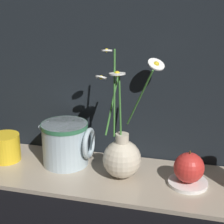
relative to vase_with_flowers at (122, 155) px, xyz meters
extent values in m
plane|color=black|center=(-0.04, 0.00, -0.08)|extent=(6.00, 6.00, 0.00)
cube|color=tan|center=(-0.04, 0.00, -0.07)|extent=(0.85, 0.26, 0.01)
sphere|color=beige|center=(0.00, 0.00, -0.01)|extent=(0.11, 0.11, 0.11)
cylinder|color=beige|center=(0.00, 0.00, 0.05)|extent=(0.04, 0.04, 0.03)
cylinder|color=#3D7A33|center=(-0.03, 0.01, 0.14)|extent=(0.02, 0.07, 0.15)
cylinder|color=white|center=(-0.06, 0.02, 0.21)|extent=(0.04, 0.04, 0.02)
sphere|color=yellow|center=(-0.06, 0.02, 0.21)|extent=(0.01, 0.01, 0.01)
cylinder|color=#3D7A33|center=(0.04, 0.04, 0.15)|extent=(0.09, 0.08, 0.18)
cylinder|color=white|center=(0.07, 0.08, 0.24)|extent=(0.06, 0.06, 0.03)
sphere|color=yellow|center=(0.07, 0.08, 0.24)|extent=(0.02, 0.02, 0.02)
cylinder|color=#3D7A33|center=(-0.02, -0.01, 0.18)|extent=(0.02, 0.05, 0.23)
cylinder|color=white|center=(-0.04, -0.01, 0.29)|extent=(0.03, 0.03, 0.01)
sphere|color=yellow|center=(-0.04, -0.01, 0.29)|extent=(0.01, 0.01, 0.01)
cylinder|color=#3D7A33|center=(-0.01, -0.01, 0.15)|extent=(0.02, 0.02, 0.17)
cylinder|color=white|center=(-0.01, -0.01, 0.23)|extent=(0.06, 0.06, 0.01)
sphere|color=yellow|center=(-0.01, -0.01, 0.23)|extent=(0.01, 0.01, 0.01)
cylinder|color=yellow|center=(-0.37, 0.01, -0.02)|extent=(0.09, 0.09, 0.08)
cylinder|color=silver|center=(-0.18, 0.03, 0.00)|extent=(0.13, 0.13, 0.13)
cylinder|color=#33724C|center=(-0.18, 0.03, 0.06)|extent=(0.14, 0.14, 0.01)
torus|color=silver|center=(-0.11, 0.03, 0.01)|extent=(0.01, 0.09, 0.09)
cone|color=silver|center=(-0.24, 0.03, 0.05)|extent=(0.05, 0.04, 0.04)
cylinder|color=white|center=(0.18, 0.00, -0.06)|extent=(0.11, 0.11, 0.01)
sphere|color=red|center=(0.18, 0.00, -0.01)|extent=(0.08, 0.08, 0.08)
cylinder|color=#4C3819|center=(0.18, 0.00, 0.03)|extent=(0.00, 0.00, 0.01)
camera|label=1|loc=(0.21, -0.91, 0.45)|focal=60.00mm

